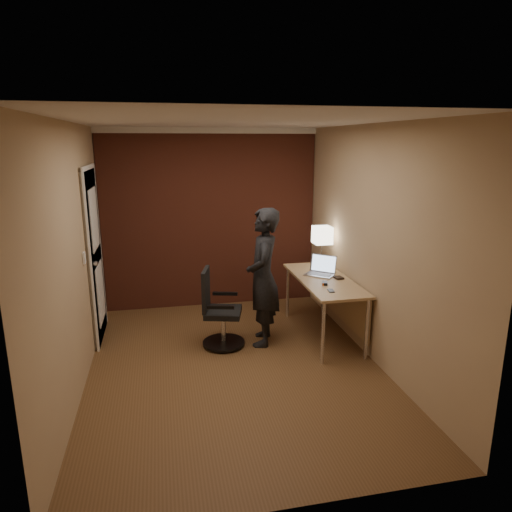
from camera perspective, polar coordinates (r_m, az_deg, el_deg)
The scene contains 9 objects.
room at distance 6.00m, azimuth -7.82°, elevation 4.91°, with size 4.00×4.00×4.00m.
desk at distance 5.56m, azimuth 9.17°, elevation -4.02°, with size 0.60×1.50×0.73m.
desk_lamp at distance 5.89m, azimuth 8.28°, elevation 2.53°, with size 0.22×0.22×0.54m.
laptop at distance 5.65m, azimuth 8.17°, elevation -1.64°, with size 0.42×0.41×0.23m.
mouse at distance 5.27m, azimuth 8.60°, elevation -3.38°, with size 0.06×0.10×0.03m, color black.
phone at distance 5.06m, azimuth 9.35°, elevation -4.30°, with size 0.06×0.12×0.01m, color black.
wallet at distance 5.52m, azimuth 10.30°, elevation -2.69°, with size 0.09×0.11×0.02m, color black.
office_chair at distance 5.30m, azimuth -4.75°, elevation -7.14°, with size 0.50×0.56×0.90m.
person at distance 5.24m, azimuth 0.90°, elevation -2.68°, with size 0.58×0.38×1.60m, color black.
Camera 1 is at (-0.69, -4.37, 2.32)m, focal length 32.00 mm.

